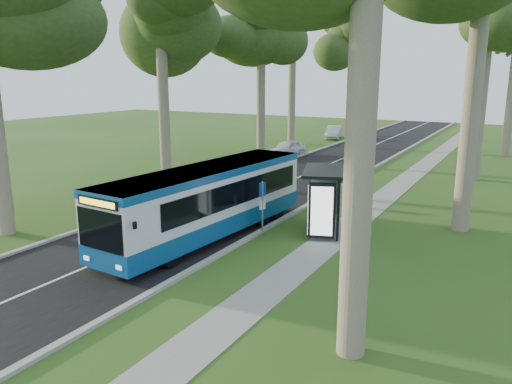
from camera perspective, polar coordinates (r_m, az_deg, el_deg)
ground at (r=20.56m, az=-1.29°, el=-5.69°), size 120.00×120.00×0.00m
road at (r=30.65m, az=2.47°, el=0.67°), size 7.00×100.00×0.02m
kerb_east at (r=29.29m, az=8.61°, el=0.03°), size 0.25×100.00×0.12m
kerb_west at (r=32.31m, az=-3.09°, el=1.40°), size 0.25×100.00×0.12m
centre_line at (r=30.65m, az=2.47°, el=0.69°), size 0.12×100.00×0.00m
footpath at (r=28.43m, az=14.27°, el=-0.73°), size 1.50×100.00×0.02m
bus at (r=20.82m, az=-5.54°, el=-1.09°), size 3.15×11.34×2.97m
bus_stop_sign at (r=20.79m, az=0.73°, el=-1.18°), size 0.17×0.32×2.37m
bus_shelter at (r=21.17m, az=7.70°, el=0.20°), size 2.66×3.57×2.74m
litter_bin at (r=26.41m, az=8.90°, el=-0.51°), size 0.53×0.53×0.93m
car_white at (r=41.99m, az=3.58°, el=4.99°), size 2.28×4.19×1.35m
car_silver at (r=54.63m, az=8.92°, el=6.76°), size 2.32×4.35×1.36m
tree_west_c at (r=39.80m, az=0.59°, el=19.50°), size 5.20×5.20×14.88m
tree_west_d at (r=49.70m, az=4.26°, el=19.57°), size 5.20×5.20×16.49m
tree_west_e at (r=57.97m, az=10.97°, el=17.63°), size 5.20×5.20×15.35m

